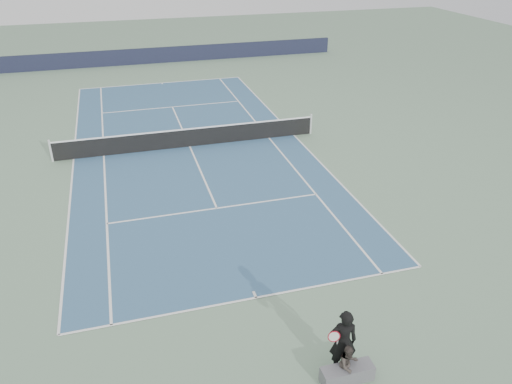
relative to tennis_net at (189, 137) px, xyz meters
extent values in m
plane|color=slate|center=(0.00, 0.00, -0.50)|extent=(80.00, 80.00, 0.00)
cube|color=#34587B|center=(0.00, 0.00, -0.50)|extent=(10.97, 23.77, 0.01)
cylinder|color=silver|center=(-6.40, 0.00, 0.03)|extent=(0.10, 0.10, 1.07)
cylinder|color=silver|center=(6.40, 0.00, 0.03)|extent=(0.10, 0.10, 1.07)
cube|color=black|center=(0.00, 0.00, -0.04)|extent=(12.80, 0.03, 0.90)
cube|color=white|center=(0.00, 0.00, 0.43)|extent=(12.80, 0.04, 0.06)
cube|color=black|center=(0.00, 17.88, 0.10)|extent=(30.00, 0.25, 1.20)
imported|color=black|center=(1.26, -15.00, 0.40)|extent=(0.78, 0.64, 1.82)
torus|color=maroon|center=(0.98, -15.05, 0.68)|extent=(0.34, 0.18, 0.36)
cylinder|color=white|center=(0.98, -15.05, 0.68)|extent=(0.29, 0.14, 0.32)
cylinder|color=white|center=(1.10, -15.02, 0.42)|extent=(0.08, 0.13, 0.27)
cube|color=#5D5D63|center=(1.26, -15.36, -0.30)|extent=(1.34, 0.69, 0.41)
imported|color=#39322D|center=(1.26, -15.36, 0.01)|extent=(0.61, 0.53, 1.10)
camera|label=1|loc=(-3.17, -22.88, 9.10)|focal=35.00mm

